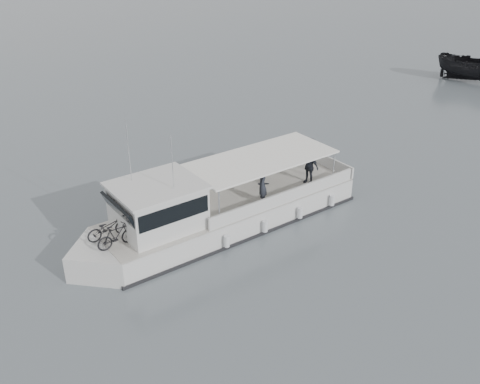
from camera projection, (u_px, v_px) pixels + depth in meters
ground at (295, 201)px, 28.78m from camera, size 1400.00×1400.00×0.00m
tour_boat at (209, 212)px, 25.57m from camera, size 15.31×4.24×6.39m
dark_motorboat at (474, 68)px, 49.11m from camera, size 5.06×7.09×2.57m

